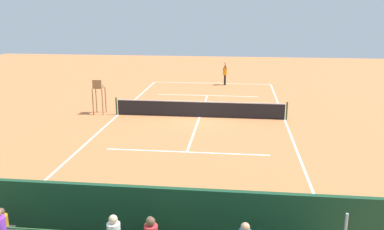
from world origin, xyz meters
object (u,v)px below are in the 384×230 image
tennis_net (200,109)px  tennis_ball_near (239,95)px  umpire_chair (99,93)px  tennis_racket (219,83)px  courtside_bench (231,227)px  tennis_player (225,73)px

tennis_net → tennis_ball_near: 6.81m
umpire_chair → tennis_racket: size_ratio=3.73×
tennis_racket → tennis_ball_near: bearing=109.9°
tennis_ball_near → tennis_racket: bearing=-70.1°
courtside_bench → tennis_racket: 24.42m
tennis_net → tennis_player: bearing=-96.3°
tennis_racket → umpire_chair: bearing=58.2°
tennis_player → tennis_racket: (0.51, -0.72, -1.00)m
courtside_bench → tennis_player: bearing=-87.6°
courtside_bench → tennis_ball_near: courtside_bench is taller
tennis_racket → courtside_bench: bearing=93.6°
tennis_racket → tennis_ball_near: (-1.71, 4.72, 0.02)m
courtside_bench → tennis_ball_near: size_ratio=27.27×
courtside_bench → tennis_racket: bearing=-86.4°
tennis_net → tennis_ball_near: size_ratio=156.06×
courtside_bench → tennis_racket: courtside_bench is taller
courtside_bench → tennis_ball_near: bearing=-90.6°
tennis_racket → tennis_ball_near: 5.02m
umpire_chair → courtside_bench: bearing=122.0°
tennis_racket → tennis_player: bearing=125.5°
tennis_net → courtside_bench: (-2.15, 13.27, 0.06)m
umpire_chair → tennis_racket: 13.03m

